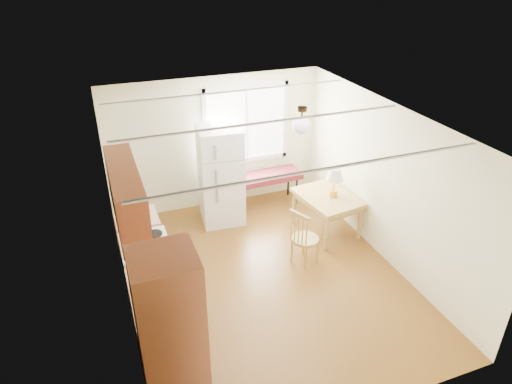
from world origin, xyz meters
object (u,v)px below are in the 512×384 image
dining_table (327,201)px  chair (302,235)px  bench (265,178)px  refrigerator (221,175)px

dining_table → chair: bearing=-146.2°
dining_table → chair: size_ratio=1.27×
bench → chair: (-0.18, -2.00, -0.02)m
chair → dining_table: bearing=18.0°
refrigerator → dining_table: refrigerator is taller
dining_table → chair: chair is taller
dining_table → bench: bearing=109.9°
chair → bench: bearing=61.2°
bench → dining_table: (0.66, -1.25, 0.02)m
bench → dining_table: 1.42m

